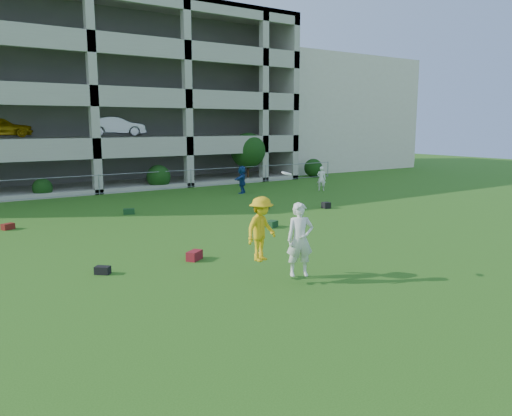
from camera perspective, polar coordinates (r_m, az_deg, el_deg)
ground at (r=14.03m, az=6.11°, el=-7.43°), size 100.00×100.00×0.00m
stucco_building at (r=49.67m, az=5.56°, el=10.55°), size 16.00×14.00×10.00m
bystander_d at (r=29.91m, az=-1.62°, el=3.27°), size 1.47×1.36×1.64m
bystander_e at (r=31.35m, az=7.48°, el=3.36°), size 0.64×0.65×1.51m
bag_red_a at (r=15.36m, az=-7.06°, el=-5.41°), size 0.62×0.56×0.28m
bag_black_b at (r=14.49m, az=-17.13°, el=-6.80°), size 0.46×0.45×0.22m
bag_green_c at (r=20.02m, az=1.78°, el=-1.85°), size 0.60×0.53×0.26m
crate_d at (r=24.79m, az=8.01°, el=0.31°), size 0.40×0.40×0.30m
bag_black_e at (r=24.11m, az=0.81°, el=0.15°), size 0.65×0.43×0.30m
bag_red_f at (r=21.90m, az=-26.49°, el=-1.90°), size 0.53×0.46×0.24m
bag_green_g at (r=23.70m, az=-14.31°, el=-0.38°), size 0.57×0.46×0.25m
frisbee_contest at (r=12.99m, az=2.06°, el=-2.79°), size 1.63×1.70×2.68m
parking_garage at (r=38.93m, az=-21.73°, el=11.72°), size 30.00×14.00×12.00m
fence at (r=30.67m, az=-17.50°, el=2.59°), size 36.06×0.06×1.20m
shrub_row at (r=32.83m, az=-10.24°, el=4.89°), size 34.38×2.52×3.50m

